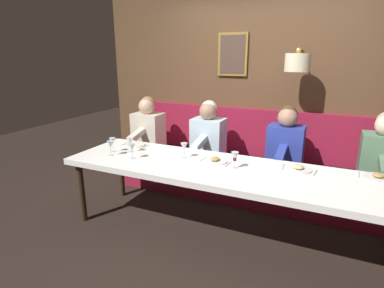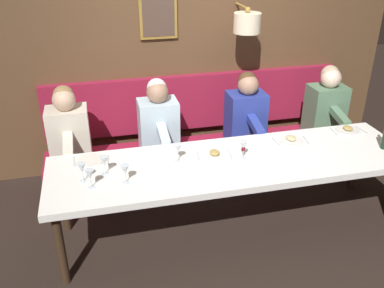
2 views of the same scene
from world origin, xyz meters
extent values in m
plane|color=black|center=(0.00, 0.00, 0.00)|extent=(12.00, 12.00, 0.00)
cube|color=white|center=(0.00, 0.00, 0.71)|extent=(0.90, 3.22, 0.06)
cylinder|color=#352416|center=(-0.35, 1.51, 0.34)|extent=(0.07, 0.07, 0.68)
cylinder|color=#352416|center=(0.35, 1.51, 0.34)|extent=(0.07, 0.07, 0.68)
cube|color=maroon|center=(0.89, 0.00, 0.23)|extent=(0.52, 3.42, 0.45)
cube|color=brown|center=(1.48, 0.00, 1.45)|extent=(0.10, 4.62, 2.90)
cube|color=maroon|center=(1.39, 0.00, 0.77)|extent=(0.10, 3.42, 0.64)
cube|color=olive|center=(1.42, 0.40, 1.79)|extent=(0.04, 0.40, 0.55)
cube|color=#4C382D|center=(1.40, 0.40, 1.79)|extent=(0.01, 0.34, 0.49)
cylinder|color=#A37F38|center=(1.25, -0.46, 1.84)|extent=(0.35, 0.02, 0.02)
cylinder|color=beige|center=(1.08, -0.46, 1.70)|extent=(0.28, 0.28, 0.20)
sphere|color=#A37F38|center=(1.08, -0.46, 1.83)|extent=(0.06, 0.06, 0.06)
cube|color=#567A5B|center=(0.89, -1.39, 0.73)|extent=(0.30, 0.40, 0.56)
cube|color=#283893|center=(0.89, -0.43, 0.73)|extent=(0.30, 0.40, 0.56)
sphere|color=#A37A60|center=(0.87, -0.43, 1.11)|extent=(0.22, 0.22, 0.22)
sphere|color=#4C331E|center=(0.90, -0.43, 1.14)|extent=(0.20, 0.20, 0.20)
cube|color=#283893|center=(0.60, -0.43, 0.77)|extent=(0.33, 0.09, 0.14)
cube|color=silver|center=(0.89, 0.52, 0.73)|extent=(0.30, 0.40, 0.56)
sphere|color=#A37A60|center=(0.87, 0.52, 1.11)|extent=(0.22, 0.22, 0.22)
sphere|color=silver|center=(0.90, 0.52, 1.14)|extent=(0.20, 0.20, 0.20)
cube|color=silver|center=(0.60, 0.52, 0.77)|extent=(0.33, 0.09, 0.14)
cube|color=beige|center=(0.89, 1.42, 0.73)|extent=(0.30, 0.40, 0.56)
sphere|color=#D1A889|center=(0.87, 1.42, 1.11)|extent=(0.22, 0.22, 0.22)
sphere|color=#937047|center=(0.90, 1.42, 1.14)|extent=(0.20, 0.20, 0.20)
cube|color=beige|center=(0.60, 1.42, 0.77)|extent=(0.33, 0.09, 0.14)
cylinder|color=silver|center=(0.30, -1.31, 0.75)|extent=(0.24, 0.24, 0.01)
ellipsoid|color=#AD8E4C|center=(0.30, -1.31, 0.77)|extent=(0.11, 0.09, 0.04)
cube|color=silver|center=(0.32, -1.16, 0.74)|extent=(0.18, 0.03, 0.01)
cylinder|color=silver|center=(0.28, 1.22, 0.75)|extent=(0.24, 0.24, 0.01)
cube|color=silver|center=(0.26, 1.08, 0.74)|extent=(0.17, 0.03, 0.01)
cube|color=silver|center=(0.30, 1.37, 0.74)|extent=(0.18, 0.02, 0.01)
cylinder|color=silver|center=(0.23, -0.65, 0.75)|extent=(0.24, 0.24, 0.01)
ellipsoid|color=#D1BC84|center=(0.23, -0.65, 0.77)|extent=(0.11, 0.09, 0.04)
cube|color=silver|center=(0.21, -0.80, 0.74)|extent=(0.17, 0.04, 0.01)
cube|color=silver|center=(0.25, -0.51, 0.74)|extent=(0.18, 0.03, 0.01)
cylinder|color=white|center=(0.12, 0.14, 0.75)|extent=(0.24, 0.24, 0.01)
ellipsoid|color=#AD8E4C|center=(0.12, 0.14, 0.77)|extent=(0.11, 0.09, 0.04)
cube|color=silver|center=(0.10, 0.00, 0.74)|extent=(0.17, 0.03, 0.01)
cube|color=silver|center=(0.14, 0.29, 0.74)|extent=(0.18, 0.04, 0.01)
cylinder|color=silver|center=(0.02, -0.09, 0.74)|extent=(0.06, 0.06, 0.00)
cylinder|color=silver|center=(0.02, -0.09, 0.78)|extent=(0.01, 0.01, 0.07)
cone|color=silver|center=(0.02, -0.09, 0.86)|extent=(0.07, 0.07, 0.08)
cylinder|color=maroon|center=(0.02, -0.09, 0.83)|extent=(0.03, 0.03, 0.03)
cylinder|color=silver|center=(0.03, 1.11, 0.74)|extent=(0.06, 0.06, 0.00)
cylinder|color=silver|center=(0.03, 1.11, 0.78)|extent=(0.01, 0.01, 0.07)
cone|color=silver|center=(0.03, 1.11, 0.86)|extent=(0.07, 0.07, 0.08)
cylinder|color=silver|center=(-0.15, 0.96, 0.74)|extent=(0.06, 0.06, 0.00)
cylinder|color=silver|center=(-0.15, 0.96, 0.78)|extent=(0.01, 0.01, 0.07)
cone|color=silver|center=(-0.15, 0.96, 0.86)|extent=(0.07, 0.07, 0.08)
cylinder|color=silver|center=(-0.04, 1.29, 0.74)|extent=(0.06, 0.06, 0.00)
cylinder|color=silver|center=(-0.04, 1.29, 0.78)|extent=(0.01, 0.01, 0.07)
cone|color=silver|center=(-0.04, 1.29, 0.86)|extent=(0.07, 0.07, 0.08)
cylinder|color=silver|center=(0.10, 0.48, 0.74)|extent=(0.06, 0.06, 0.00)
cylinder|color=silver|center=(0.10, 0.48, 0.78)|extent=(0.01, 0.01, 0.07)
cone|color=silver|center=(0.10, 0.48, 0.86)|extent=(0.07, 0.07, 0.08)
cylinder|color=silver|center=(-0.16, 1.23, 0.74)|extent=(0.06, 0.06, 0.00)
cylinder|color=silver|center=(-0.16, 1.23, 0.78)|extent=(0.01, 0.01, 0.07)
cone|color=silver|center=(-0.16, 1.23, 0.86)|extent=(0.07, 0.07, 0.08)
camera|label=1|loc=(-2.66, -0.88, 1.78)|focal=28.90mm
camera|label=2|loc=(-3.06, 1.12, 2.55)|focal=39.46mm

